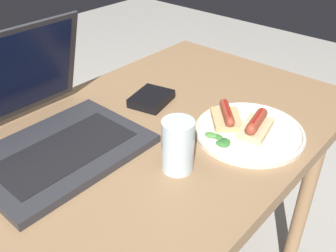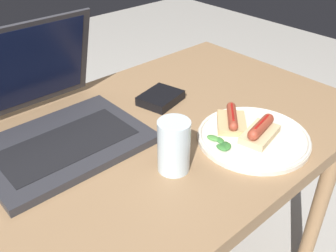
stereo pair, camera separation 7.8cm
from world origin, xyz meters
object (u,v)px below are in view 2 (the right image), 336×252
(plate, at_px, (253,137))
(drinking_glass, at_px, (175,145))
(laptop, at_px, (52,122))
(external_drive, at_px, (161,98))

(plate, xyz_separation_m, drinking_glass, (-0.20, 0.05, 0.05))
(laptop, distance_m, plate, 0.46)
(drinking_glass, relative_size, external_drive, 0.90)
(laptop, distance_m, external_drive, 0.30)
(plate, relative_size, external_drive, 2.02)
(laptop, bearing_deg, external_drive, -6.72)
(plate, bearing_deg, external_drive, 98.28)
(plate, bearing_deg, laptop, 137.08)
(drinking_glass, bearing_deg, external_drive, 55.04)
(laptop, height_order, drinking_glass, laptop)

